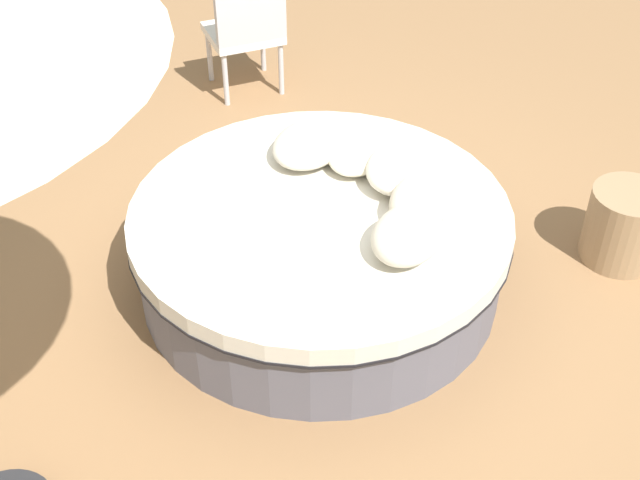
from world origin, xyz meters
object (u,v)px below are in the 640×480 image
throw_pillow_2 (403,166)px  side_table (624,225)px  patio_chair (246,25)px  throw_pillow_4 (309,144)px  throw_pillow_1 (423,198)px  round_bed (320,246)px  throw_pillow_0 (407,235)px  throw_pillow_3 (362,150)px

throw_pillow_2 → side_table: throw_pillow_2 is taller
patio_chair → side_table: 3.04m
throw_pillow_4 → side_table: 1.88m
side_table → patio_chair: bearing=74.5°
throw_pillow_1 → patio_chair: 2.50m
round_bed → side_table: size_ratio=4.56×
round_bed → throw_pillow_0: size_ratio=4.48×
patio_chair → throw_pillow_4: bearing=-96.5°
patio_chair → throw_pillow_3: bearing=-88.3°
throw_pillow_2 → throw_pillow_3: throw_pillow_2 is taller
throw_pillow_2 → throw_pillow_4: throw_pillow_2 is taller
throw_pillow_1 → throw_pillow_4: (0.25, 0.78, -0.02)m
throw_pillow_3 → throw_pillow_4: 0.30m
throw_pillow_0 → throw_pillow_3: (0.65, 0.52, -0.03)m
throw_pillow_0 → patio_chair: bearing=45.9°
throw_pillow_0 → side_table: (1.10, -0.95, -0.40)m
round_bed → throw_pillow_1: 0.65m
throw_pillow_1 → throw_pillow_3: 0.59m
throw_pillow_0 → throw_pillow_4: bearing=54.9°
throw_pillow_0 → throw_pillow_1: throw_pillow_1 is taller
throw_pillow_3 → throw_pillow_4: (-0.08, 0.29, 0.01)m
throw_pillow_3 → throw_pillow_2: bearing=-108.5°
throw_pillow_1 → throw_pillow_2: size_ratio=0.97×
throw_pillow_3 → side_table: 1.58m
round_bed → side_table: bearing=-57.0°
throw_pillow_0 → throw_pillow_2: size_ratio=0.89×
throw_pillow_4 → patio_chair: patio_chair is taller
throw_pillow_1 → throw_pillow_4: 0.82m
throw_pillow_3 → patio_chair: (1.25, 1.45, -0.04)m
throw_pillow_0 → throw_pillow_3: throw_pillow_0 is taller
throw_pillow_0 → throw_pillow_2: throw_pillow_2 is taller
throw_pillow_0 → throw_pillow_2: (0.55, 0.23, 0.00)m
round_bed → throw_pillow_2: bearing=-35.8°
throw_pillow_1 → round_bed: bearing=110.3°
round_bed → throw_pillow_0: (-0.13, -0.54, 0.36)m
round_bed → throw_pillow_2: size_ratio=3.97×
throw_pillow_1 → patio_chair: size_ratio=0.51×
throw_pillow_3 → side_table: bearing=-73.1°
patio_chair → side_table: size_ratio=2.17×
throw_pillow_2 → throw_pillow_3: size_ratio=0.99×
throw_pillow_1 → throw_pillow_4: size_ratio=0.97×
throw_pillow_2 → throw_pillow_0: bearing=-157.4°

